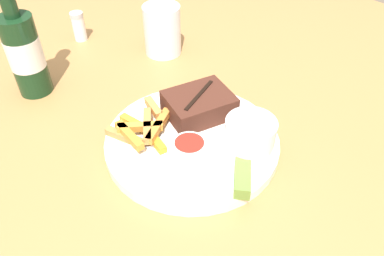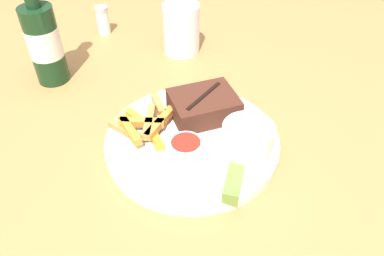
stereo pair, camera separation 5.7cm
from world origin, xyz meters
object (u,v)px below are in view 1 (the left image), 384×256
at_px(dipping_sauce_cup, 189,148).
at_px(salt_shaker, 79,26).
at_px(fork_utensil, 147,145).
at_px(drinking_glass, 162,30).
at_px(beer_bottle, 24,51).
at_px(steak_portion, 199,105).
at_px(dinner_plate, 192,142).
at_px(pickle_spear, 242,175).
at_px(coleslaw_cup, 250,135).

distance_m(dipping_sauce_cup, salt_shaker, 0.47).
distance_m(fork_utensil, drinking_glass, 0.32).
bearing_deg(beer_bottle, steak_portion, -59.66).
distance_m(dinner_plate, fork_utensil, 0.07).
bearing_deg(dinner_plate, dipping_sauce_cup, -138.43).
relative_size(beer_bottle, drinking_glass, 2.30).
height_order(dinner_plate, pickle_spear, pickle_spear).
relative_size(beer_bottle, salt_shaker, 3.68).
height_order(dinner_plate, beer_bottle, beer_bottle).
bearing_deg(steak_portion, drinking_glass, 64.51).
xyz_separation_m(coleslaw_cup, drinking_glass, (0.11, 0.34, 0.00)).
distance_m(coleslaw_cup, pickle_spear, 0.06).
relative_size(dipping_sauce_cup, pickle_spear, 0.73).
xyz_separation_m(dinner_plate, coleslaw_cup, (0.04, -0.08, 0.04)).
height_order(coleslaw_cup, pickle_spear, coleslaw_cup).
distance_m(pickle_spear, fork_utensil, 0.15).
height_order(steak_portion, drinking_glass, drinking_glass).
bearing_deg(pickle_spear, steak_portion, 68.73).
bearing_deg(dinner_plate, coleslaw_cup, -62.83).
bearing_deg(coleslaw_cup, fork_utensil, 132.51).
height_order(coleslaw_cup, dipping_sauce_cup, coleslaw_cup).
bearing_deg(fork_utensil, steak_portion, 29.20).
xyz_separation_m(dipping_sauce_cup, fork_utensil, (-0.03, 0.06, -0.01)).
relative_size(dinner_plate, steak_portion, 2.21).
relative_size(dipping_sauce_cup, beer_bottle, 0.21).
bearing_deg(dipping_sauce_cup, pickle_spear, -76.33).
bearing_deg(dinner_plate, fork_utensil, 151.95).
distance_m(dinner_plate, beer_bottle, 0.34).
xyz_separation_m(dipping_sauce_cup, salt_shaker, (0.08, 0.46, 0.00)).
height_order(fork_utensil, drinking_glass, drinking_glass).
bearing_deg(dipping_sauce_cup, dinner_plate, 41.57).
relative_size(fork_utensil, salt_shaker, 1.90).
bearing_deg(beer_bottle, salt_shaker, 35.94).
bearing_deg(dinner_plate, pickle_spear, -94.34).
bearing_deg(salt_shaker, dinner_plate, -96.95).
relative_size(steak_portion, salt_shaker, 1.91).
bearing_deg(salt_shaker, pickle_spear, -96.41).
xyz_separation_m(steak_portion, beer_bottle, (-0.16, 0.28, 0.05)).
xyz_separation_m(pickle_spear, salt_shaker, (0.06, 0.54, 0.00)).
xyz_separation_m(fork_utensil, beer_bottle, (-0.05, 0.28, 0.07)).
bearing_deg(salt_shaker, coleslaw_cup, -91.32).
bearing_deg(fork_utensil, beer_bottle, 128.29).
relative_size(steak_portion, drinking_glass, 1.19).
xyz_separation_m(fork_utensil, salt_shaker, (0.12, 0.40, 0.01)).
relative_size(dinner_plate, drinking_glass, 2.63).
bearing_deg(beer_bottle, coleslaw_cup, -68.55).
bearing_deg(coleslaw_cup, dipping_sauce_cup, 142.58).
height_order(dipping_sauce_cup, pickle_spear, dipping_sauce_cup).
relative_size(fork_utensil, drinking_glass, 1.19).
bearing_deg(dipping_sauce_cup, steak_portion, 38.29).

